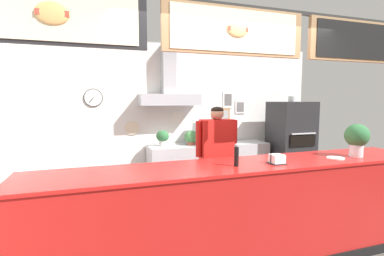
# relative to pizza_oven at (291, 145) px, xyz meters

# --- Properties ---
(ground_plane) EXTENTS (6.68, 6.68, 0.00)m
(ground_plane) POSITION_rel_pizza_oven_xyz_m (-2.06, -1.58, -0.82)
(ground_plane) COLOR #514C47
(back_wall_assembly) EXTENTS (5.57, 2.53, 2.70)m
(back_wall_assembly) POSITION_rel_pizza_oven_xyz_m (-2.07, 0.51, 0.63)
(back_wall_assembly) COLOR gray
(back_wall_assembly) RESTS_ON ground_plane
(service_counter) EXTENTS (4.26, 0.69, 1.04)m
(service_counter) POSITION_rel_pizza_oven_xyz_m (-2.06, -1.97, -0.30)
(service_counter) COLOR #B21916
(service_counter) RESTS_ON ground_plane
(back_prep_counter) EXTENTS (2.20, 0.60, 0.88)m
(back_prep_counter) POSITION_rel_pizza_oven_xyz_m (-1.55, 0.30, -0.39)
(back_prep_counter) COLOR #B7BABF
(back_prep_counter) RESTS_ON ground_plane
(pizza_oven) EXTENTS (0.72, 0.69, 1.74)m
(pizza_oven) POSITION_rel_pizza_oven_xyz_m (0.00, 0.00, 0.00)
(pizza_oven) COLOR #232326
(pizza_oven) RESTS_ON ground_plane
(shop_worker) EXTENTS (0.62, 0.23, 1.59)m
(shop_worker) POSITION_rel_pizza_oven_xyz_m (-1.90, -0.86, 0.02)
(shop_worker) COLOR #232328
(shop_worker) RESTS_ON ground_plane
(espresso_machine) EXTENTS (0.55, 0.56, 0.38)m
(espresso_machine) POSITION_rel_pizza_oven_xyz_m (-1.52, 0.27, 0.24)
(espresso_machine) COLOR silver
(espresso_machine) RESTS_ON back_prep_counter
(potted_thyme) EXTENTS (0.24, 0.24, 0.25)m
(potted_thyme) POSITION_rel_pizza_oven_xyz_m (-1.90, 0.28, 0.19)
(potted_thyme) COLOR #9E563D
(potted_thyme) RESTS_ON back_prep_counter
(potted_sage) EXTENTS (0.22, 0.22, 0.28)m
(potted_sage) POSITION_rel_pizza_oven_xyz_m (-2.41, 0.30, 0.21)
(potted_sage) COLOR beige
(potted_sage) RESTS_ON back_prep_counter
(pepper_grinder) EXTENTS (0.05, 0.05, 0.22)m
(pepper_grinder) POSITION_rel_pizza_oven_xyz_m (-2.21, -2.06, 0.33)
(pepper_grinder) COLOR black
(pepper_grinder) RESTS_ON service_counter
(napkin_holder) EXTENTS (0.15, 0.15, 0.11)m
(napkin_holder) POSITION_rel_pizza_oven_xyz_m (-1.77, -2.09, 0.26)
(napkin_holder) COLOR #262628
(napkin_holder) RESTS_ON service_counter
(basil_vase) EXTENTS (0.26, 0.26, 0.37)m
(basil_vase) POSITION_rel_pizza_oven_xyz_m (-0.71, -2.06, 0.43)
(basil_vase) COLOR silver
(basil_vase) RESTS_ON service_counter
(condiment_plate) EXTENTS (0.18, 0.18, 0.01)m
(condiment_plate) POSITION_rel_pizza_oven_xyz_m (-1.01, -2.07, 0.22)
(condiment_plate) COLOR white
(condiment_plate) RESTS_ON service_counter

